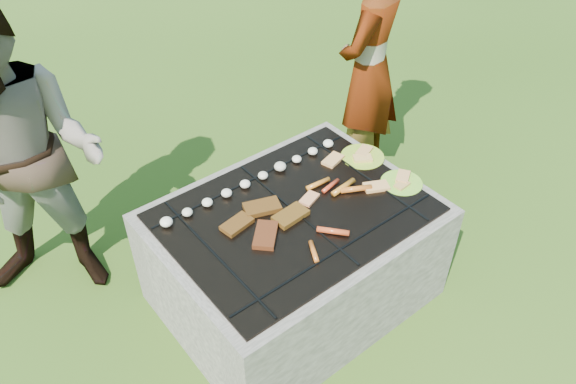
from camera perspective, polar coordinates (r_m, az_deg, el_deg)
name	(u,v)px	position (r m, az deg, el deg)	size (l,w,h in m)	color
lawn	(294,294)	(3.12, 0.58, -10.34)	(60.00, 60.00, 0.00)	#234310
fire_pit	(294,259)	(2.90, 0.62, -6.80)	(1.30, 1.00, 0.62)	gray
mushrooms	(254,179)	(2.83, -3.46, 1.28)	(1.06, 0.06, 0.04)	white
pork_slabs	(266,220)	(2.61, -2.27, -2.84)	(0.40, 0.33, 0.03)	brown
sausages	(336,201)	(2.72, 4.92, -0.92)	(0.55, 0.42, 0.03)	orange
bread_on_grate	(345,179)	(2.86, 5.76, 1.35)	(0.45, 0.41, 0.02)	#F9B97F
plate_far	(363,157)	(3.04, 7.59, 3.57)	(0.29, 0.29, 0.03)	#CBDB34
plate_near	(402,183)	(2.90, 11.48, 0.95)	(0.27, 0.27, 0.03)	#BBE737
cook	(369,70)	(3.53, 8.28, 12.18)	(0.56, 0.37, 1.54)	#A5988A
bystander	(24,164)	(2.89, -25.21, 2.57)	(0.79, 0.62, 1.63)	gray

